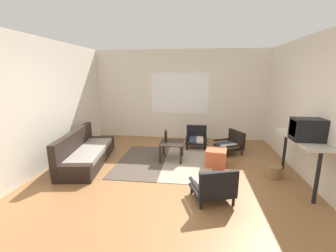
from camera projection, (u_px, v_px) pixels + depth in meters
The scene contains 16 objects.
ground_plane at pixel (167, 180), 4.32m from camera, with size 7.80×7.80×0.00m, color olive.
far_wall_with_window at pixel (180, 95), 6.98m from camera, with size 5.60×0.13×2.70m.
side_wall_right at pixel (319, 110), 3.98m from camera, with size 0.12×6.60×2.70m, color silver.
side_wall_left at pixel (40, 105), 4.63m from camera, with size 0.12×6.60×2.70m, color silver.
area_rug at pixel (165, 162), 5.20m from camera, with size 2.11×2.09×0.01m.
couch at pixel (86, 153), 5.11m from camera, with size 1.03×2.17×0.73m.
coffee_table at pixel (172, 146), 5.28m from camera, with size 0.54×0.62×0.42m.
armchair_by_window at pixel (196, 138), 6.25m from camera, with size 0.56×0.59×0.57m.
armchair_striped_foreground at pixel (214, 187), 3.53m from camera, with size 0.75×0.71×0.58m.
armchair_corner at pixel (231, 143), 5.79m from camera, with size 0.75×0.79×0.56m.
ottoman_orange at pixel (216, 158), 4.96m from camera, with size 0.43×0.43×0.37m, color #BC5633.
console_shelf at pixel (301, 143), 4.01m from camera, with size 0.43×1.44×0.88m.
crt_television at pixel (308, 130), 3.76m from camera, with size 0.51×0.34×0.38m.
clay_vase at pixel (296, 128), 4.23m from camera, with size 0.22×0.22×0.29m.
glass_bottle at pixel (166, 136), 5.30m from camera, with size 0.06×0.06×0.30m.
wicker_basket at pixel (273, 171), 4.43m from camera, with size 0.32×0.32×0.23m, color olive.
Camera 1 is at (0.51, -3.95, 1.97)m, focal length 24.19 mm.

